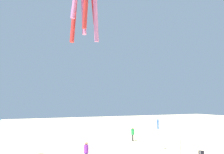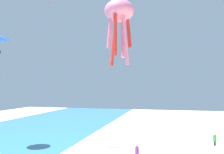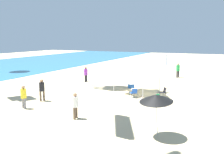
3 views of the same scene
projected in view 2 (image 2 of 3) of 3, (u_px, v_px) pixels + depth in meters
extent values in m
cube|color=silver|center=(217.00, 152.00, 19.75)|extent=(3.77, 3.69, 0.10)
pyramid|color=silver|center=(217.00, 149.00, 19.77)|extent=(3.70, 3.62, 0.45)
cylinder|color=black|center=(215.00, 144.00, 29.79)|extent=(0.17, 0.17, 0.85)
cylinder|color=black|center=(214.00, 145.00, 29.52)|extent=(0.17, 0.17, 0.85)
cylinder|color=green|center=(215.00, 138.00, 29.69)|extent=(0.44, 0.44, 0.74)
sphere|color=tan|center=(215.00, 134.00, 29.71)|extent=(0.28, 0.28, 0.28)
cylinder|color=purple|center=(137.00, 151.00, 24.23)|extent=(0.42, 0.42, 0.70)
sphere|color=#A87A56|center=(137.00, 146.00, 24.25)|extent=(0.26, 0.26, 0.26)
ellipsoid|color=pink|center=(119.00, 11.00, 22.16)|extent=(2.84, 2.84, 2.07)
cylinder|color=pink|center=(110.00, 32.00, 21.99)|extent=(0.43, 0.62, 3.04)
cylinder|color=red|center=(115.00, 35.00, 21.21)|extent=(0.71, 0.41, 3.87)
cylinder|color=pink|center=(125.00, 39.00, 21.28)|extent=(0.64, 0.69, 4.71)
cylinder|color=red|center=(129.00, 32.00, 22.15)|extent=(0.43, 0.62, 3.04)
cylinder|color=pink|center=(123.00, 38.00, 22.88)|extent=(0.71, 0.41, 3.87)
cylinder|color=red|center=(114.00, 42.00, 22.78)|extent=(0.64, 0.69, 4.71)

